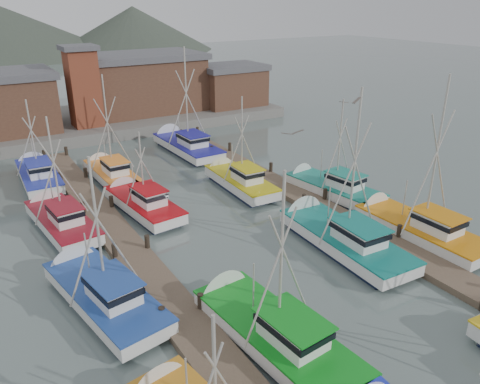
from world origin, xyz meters
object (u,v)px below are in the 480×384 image
boat_8 (141,202)px  boat_4 (267,328)px  boat_12 (111,173)px  lookout_tower (83,86)px

boat_8 → boat_4: bearing=-96.8°
boat_4 → boat_8: boat_4 is taller
boat_4 → boat_12: (0.16, 23.38, 0.00)m
lookout_tower → boat_12: 15.78m
boat_8 → lookout_tower: bearing=78.1°
lookout_tower → boat_8: bearing=-95.6°
boat_8 → boat_12: boat_12 is taller
lookout_tower → boat_12: size_ratio=0.89×
boat_12 → boat_8: bearing=-91.8°
lookout_tower → boat_8: size_ratio=0.98×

